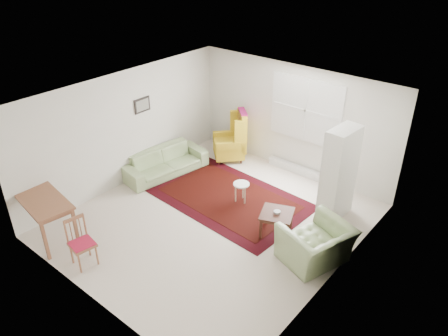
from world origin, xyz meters
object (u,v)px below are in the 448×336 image
Objects in this scene: armchair at (316,241)px; stool at (241,192)px; wingback_chair at (229,136)px; desk_chair at (82,243)px; cabinet at (339,173)px; desk at (46,218)px; coffee_table at (276,223)px; sofa at (165,158)px.

armchair is 2.45× the size of stool.
desk_chair is (0.53, -4.53, -0.19)m from wingback_chair.
cabinet is at bearing -146.70° from armchair.
desk is at bearing -122.40° from stool.
coffee_table is at bearing -108.49° from cabinet.
armchair is 4.02m from wingback_chair.
wingback_chair reaches higher than desk_chair.
coffee_table is (-0.93, 0.21, -0.19)m from armchair.
stool is at bearing -149.45° from cabinet.
stool is 0.24× the size of cabinet.
armchair is at bearing 31.66° from desk.
wingback_chair is 2.81× the size of stool.
cabinet reaches higher than coffee_table.
armchair is at bearing 12.97° from wingback_chair.
cabinet is at bearing 47.20° from desk.
armchair is (4.18, -0.48, 0.02)m from sofa.
sofa is 3.96m from cabinet.
coffee_table is 1.29× the size of stool.
sofa is 3.28m from desk_chair.
wingback_chair is 4.57m from desk_chair.
desk_chair is at bearing -40.93° from wingback_chair.
wingback_chair is at bearing 175.57° from cabinet.
armchair is 4.83m from desk.
desk_chair is (1.22, -3.05, 0.04)m from sofa.
sofa is at bearing -160.76° from cabinet.
desk is at bearing 98.22° from desk_chair.
wingback_chair is at bearing -100.84° from armchair.
armchair reaches higher than desk.
cabinet is at bearing 26.09° from stool.
wingback_chair reaches higher than coffee_table.
sofa is at bearing -72.48° from wingback_chair.
cabinet is at bearing 33.48° from wingback_chair.
cabinet is 5.50m from desk.
stool is at bearing -75.78° from sofa.
desk_chair is at bearing -30.58° from armchair.
desk reaches higher than sofa.
cabinet is (1.70, 0.83, 0.71)m from stool.
cabinet is (3.79, 1.00, 0.53)m from sofa.
sofa is at bearing 31.50° from desk_chair.
wingback_chair is 3.16m from cabinet.
wingback_chair is (0.69, 1.49, 0.23)m from sofa.
sofa is 4.21m from armchair.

